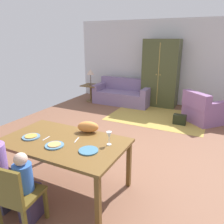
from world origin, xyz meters
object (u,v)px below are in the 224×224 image
handbag (180,119)px  plate_near_woman (88,151)px  armoire (161,73)px  side_table (91,91)px  armchair (204,110)px  dining_table (63,145)px  person_child (27,189)px  table_lamp (90,72)px  wine_glass (109,136)px  cat (88,127)px  couch (123,95)px  dining_chair_child (15,194)px  plate_near_child (54,145)px  plate_near_man (31,137)px

handbag → plate_near_woman: bearing=-98.7°
armoire → side_table: armoire is taller
side_table → plate_near_woman: bearing=-58.5°
armchair → handbag: 0.71m
dining_table → armoire: size_ratio=0.83×
plate_near_woman → person_child: (-0.48, -0.60, -0.34)m
person_child → table_lamp: size_ratio=1.71×
plate_near_woman → wine_glass: (0.15, 0.28, 0.12)m
wine_glass → armoire: bearing=96.8°
cat → couch: 4.34m
plate_near_woman → wine_glass: wine_glass is taller
wine_glass → dining_chair_child: 1.28m
armchair → table_lamp: 3.82m
wine_glass → plate_near_child: bearing=-150.1°
person_child → armchair: (1.53, 4.54, -0.11)m
side_table → cat: bearing=-58.7°
plate_near_man → handbag: 3.86m
person_child → cat: size_ratio=2.89×
plate_near_man → side_table: bearing=111.4°
wine_glass → dining_chair_child: bearing=-120.4°
handbag → plate_near_man: bearing=-113.1°
plate_near_child → cat: bearing=75.8°
side_table → dining_chair_child: bearing=-66.8°
person_child → couch: person_child is taller
couch → armoire: size_ratio=0.90×
armchair → armoire: armoire is taller
dining_chair_child → side_table: (-2.21, 5.15, -0.11)m
person_child → table_lamp: (-2.20, 4.98, 0.58)m
plate_near_child → couch: size_ratio=0.13×
dining_chair_child → armchair: 4.95m
dining_table → handbag: (1.01, 3.38, -0.56)m
dining_chair_child → side_table: dining_chair_child is taller
table_lamp → armoire: bearing=14.0°
armoire → person_child: bearing=-90.7°
person_child → armchair: person_child is taller
dining_table → cat: size_ratio=5.44×
dining_chair_child → armoire: 5.74m
cat → armoire: bearing=71.2°
wine_glass → table_lamp: table_lamp is taller
plate_near_man → cat: cat is taller
table_lamp → armchair: bearing=-6.7°
plate_near_child → handbag: size_ratio=0.78×
handbag → person_child: bearing=-104.0°
cat → side_table: size_ratio=0.55×
plate_near_man → plate_near_child: bearing=-7.1°
plate_near_woman → plate_near_man: bearing=-178.8°
cat → plate_near_woman: bearing=-77.1°
dining_chair_child → side_table: 5.60m
cat → handbag: (0.86, 2.97, -0.71)m
armoire → side_table: size_ratio=3.62×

